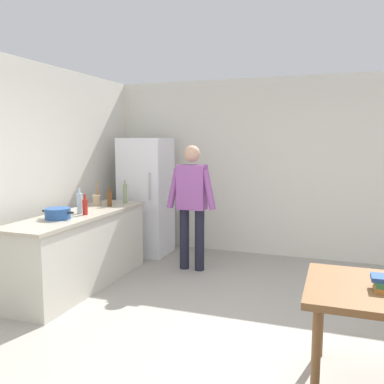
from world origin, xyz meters
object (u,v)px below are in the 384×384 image
refrigerator (146,196)px  utensil_jar (97,200)px  bottle_sauce_red (85,207)px  bottle_vinegar_tall (125,193)px  bottle_beer_brown (109,198)px  cooking_pot (58,213)px  bottle_water_clear (80,203)px  person (192,199)px

refrigerator → utensil_jar: refrigerator is taller
utensil_jar → bottle_sauce_red: (0.26, -0.65, 0.02)m
refrigerator → bottle_sauce_red: refrigerator is taller
refrigerator → bottle_vinegar_tall: 0.74m
bottle_vinegar_tall → bottle_beer_brown: bottle_vinegar_tall is taller
utensil_jar → bottle_vinegar_tall: bearing=48.9°
cooking_pot → bottle_vinegar_tall: size_ratio=1.25×
bottle_vinegar_tall → refrigerator: bearing=92.2°
cooking_pot → refrigerator: bearing=86.7°
utensil_jar → bottle_beer_brown: size_ratio=1.23×
bottle_water_clear → bottle_beer_brown: bearing=84.3°
cooking_pot → utensil_jar: size_ratio=1.25×
bottle_beer_brown → bottle_sauce_red: bearing=-85.3°
bottle_beer_brown → bottle_sauce_red: size_ratio=1.08×
bottle_water_clear → bottle_beer_brown: (0.06, 0.58, -0.02)m
bottle_water_clear → cooking_pot: bearing=-94.4°
refrigerator → bottle_sauce_red: 1.68m
bottle_vinegar_tall → bottle_sauce_red: bottle_vinegar_tall is taller
cooking_pot → bottle_vinegar_tall: bottle_vinegar_tall is taller
person → utensil_jar: bearing=-158.2°
utensil_jar → bottle_beer_brown: (0.21, -0.02, 0.03)m
bottle_vinegar_tall → bottle_sauce_red: (-0.00, -0.95, -0.04)m
cooking_pot → person: bearing=53.5°
refrigerator → cooking_pot: refrigerator is taller
refrigerator → person: bearing=-30.2°
utensil_jar → bottle_water_clear: utensil_jar is taller
utensil_jar → bottle_beer_brown: bearing=-5.0°
person → bottle_sauce_red: 1.45m
bottle_water_clear → bottle_sauce_red: size_ratio=1.25×
bottle_vinegar_tall → bottle_beer_brown: 0.33m
bottle_beer_brown → utensil_jar: bearing=175.0°
utensil_jar → bottle_sauce_red: size_ratio=1.33×
bottle_sauce_red → refrigerator: bearing=90.8°
person → bottle_beer_brown: bearing=-153.3°
utensil_jar → bottle_beer_brown: utensil_jar is taller
refrigerator → bottle_water_clear: 1.63m
bottle_vinegar_tall → bottle_sauce_red: 0.95m
cooking_pot → bottle_sauce_red: bearing=66.7°
utensil_jar → bottle_vinegar_tall: 0.40m
refrigerator → cooking_pot: (-0.11, -1.99, 0.06)m
utensil_jar → bottle_beer_brown: 0.21m
refrigerator → bottle_sauce_red: (0.02, -1.67, 0.10)m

